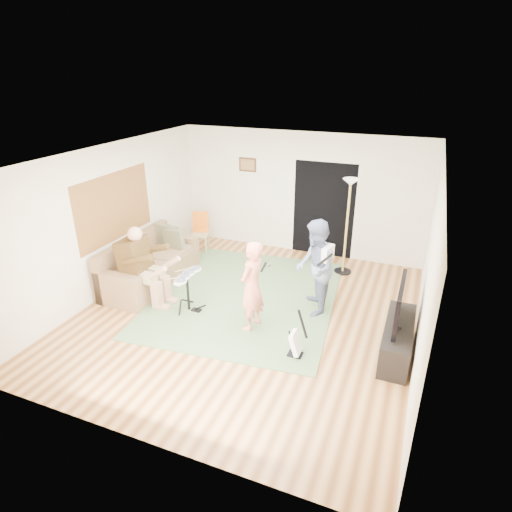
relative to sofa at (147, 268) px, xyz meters
The scene contains 19 objects.
floor 2.35m from the sofa, ahead, with size 6.00×6.00×0.00m, color brown.
walls 2.55m from the sofa, ahead, with size 5.50×6.00×2.70m, color white, non-canonical shape.
ceiling 3.34m from the sofa, ahead, with size 6.00×6.00×0.00m, color white.
window_blinds 1.34m from the sofa, 158.93° to the right, with size 2.05×2.05×0.00m, color #99632F.
doorway 3.94m from the sofa, 42.58° to the left, with size 2.10×2.10×0.00m, color black.
picture_frame 3.24m from the sofa, 68.16° to the left, with size 0.42×0.03×0.32m, color #3F2314.
area_rug 2.07m from the sofa, ahead, with size 3.21×3.82×0.02m, color #527145.
sofa is the anchor object (origin of this frame).
drummer 0.82m from the sofa, 56.11° to the right, with size 0.92×0.52×1.42m.
drum_kit 1.45m from the sofa, 26.57° to the right, with size 0.40×0.71×0.73m.
singer 2.67m from the sofa, 16.14° to the right, with size 0.55×0.36×1.51m, color #EC7F66.
microphone 2.95m from the sofa, 15.01° to the right, with size 0.06×0.06×0.24m, color black, non-canonical shape.
guitarist 3.37m from the sofa, ahead, with size 0.81×0.63×1.67m, color slate.
guitar_held 3.62m from the sofa, ahead, with size 0.12×0.60×0.26m, color white, non-canonical shape.
guitar_spare 3.63m from the sofa, 19.25° to the right, with size 0.29×0.26×0.80m.
torchiere_lamp 4.11m from the sofa, 28.06° to the left, with size 0.35×0.35×1.98m.
dining_chair 1.80m from the sofa, 83.08° to the left, with size 0.48×0.50×0.90m.
tv_cabinet 4.84m from the sofa, ahead, with size 0.40×1.40×0.50m, color black.
television 4.82m from the sofa, ahead, with size 0.06×1.06×0.62m, color black.
Camera 1 is at (2.53, -5.86, 3.94)m, focal length 30.00 mm.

